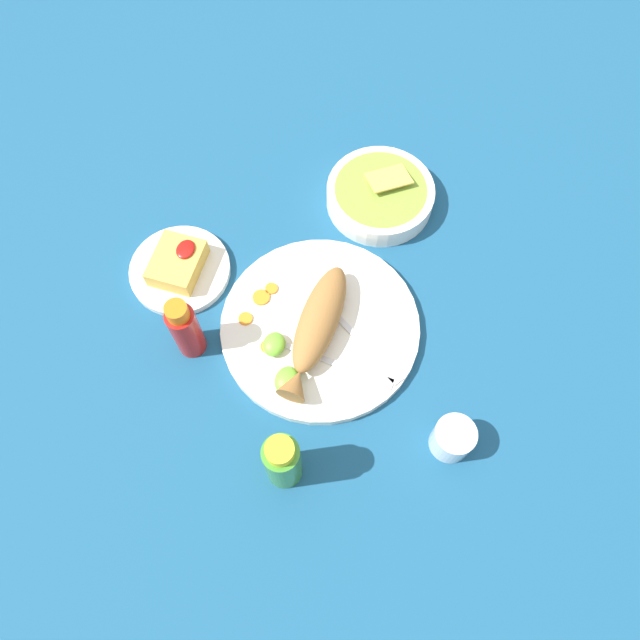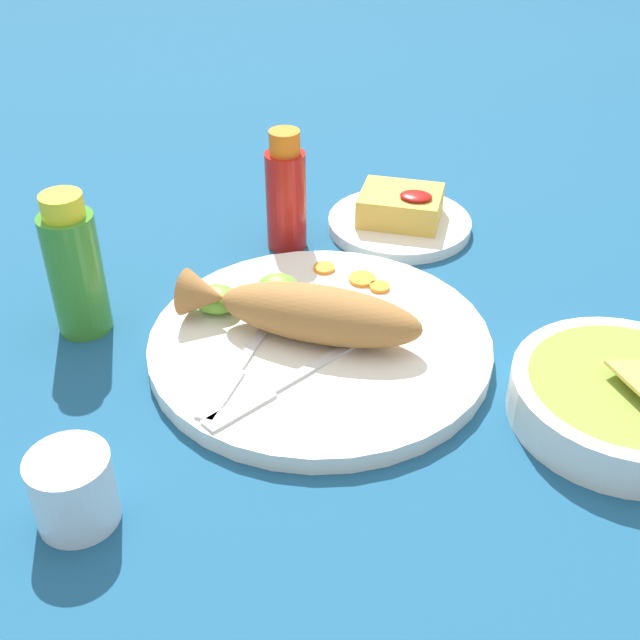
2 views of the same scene
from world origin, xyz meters
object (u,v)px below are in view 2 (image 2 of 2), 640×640
Objects in this scene: hot_sauce_bottle_green at (75,268)px; guacamole_bowl at (624,398)px; side_plate_fries at (399,224)px; fried_fish at (304,312)px; salt_cup at (74,493)px; main_plate at (320,344)px; hot_sauce_bottle_red at (286,195)px; fork_far at (240,365)px; fork_near at (278,386)px.

hot_sauce_bottle_green reaches higher than guacamole_bowl.
fried_fish is at bearing -100.82° from side_plate_fries.
salt_cup is at bearing -112.05° from fried_fish.
fried_fish is 1.62× the size of hot_sauce_bottle_green.
side_plate_fries is (0.04, 0.27, -0.00)m from main_plate.
main_plate is 0.22m from hot_sauce_bottle_red.
side_plate_fries is at bearing 168.62° from fork_far.
fork_far is at bearing -14.10° from hot_sauce_bottle_green.
fork_far is 2.91× the size of salt_cup.
fried_fish is 3.81× the size of salt_cup.
fried_fish is 1.68× the size of hot_sauce_bottle_red.
side_plate_fries is at bearing 129.33° from guacamole_bowl.
hot_sauce_bottle_red is at bearing -149.86° from side_plate_fries.
main_plate is 1.90× the size of side_plate_fries.
fork_far is 0.35m from side_plate_fries.
fried_fish reaches higher than fork_far.
hot_sauce_bottle_red is at bearing -132.26° from fork_near.
side_plate_fries is (0.10, 0.33, -0.01)m from fork_far.
main_plate is 0.09m from fork_far.
hot_sauce_bottle_green is (-0.16, -0.21, 0.00)m from hot_sauce_bottle_red.
fried_fish is at bearing -147.86° from fork_near.
fork_far is (-0.04, 0.02, 0.00)m from fork_near.
side_plate_fries is (0.17, 0.52, -0.02)m from salt_cup.
side_plate_fries is at bearing 81.59° from fried_fish.
fork_far is at bearing -174.79° from guacamole_bowl.
salt_cup is (-0.11, -0.17, 0.01)m from fork_near.
fork_near is at bearing 68.35° from fork_far.
fried_fish is 0.09m from fork_near.
main_plate is at bearing -65.62° from hot_sauce_bottle_red.
hot_sauce_bottle_red is at bearing 84.80° from salt_cup.
fried_fish is (-0.02, 0.00, 0.04)m from main_plate.
hot_sauce_bottle_green is 0.53m from guacamole_bowl.
hot_sauce_bottle_red is at bearing 53.94° from hot_sauce_bottle_green.
fried_fish is 0.08m from fork_far.
fork_near is at bearing -98.57° from side_plate_fries.
main_plate is 0.04m from fried_fish.
guacamole_bowl is at bearing 27.99° from salt_cup.
guacamole_bowl is (0.25, -0.30, 0.02)m from side_plate_fries.
main_plate is 1.70× the size of guacamole_bowl.
hot_sauce_bottle_green is at bearing -73.15° from fork_near.
fork_near is 0.36m from side_plate_fries.
side_plate_fries is at bearing 30.14° from hot_sauce_bottle_red.
fried_fish is at bearing 177.60° from main_plate.
fork_near is at bearing -16.63° from hot_sauce_bottle_green.
fork_far is at bearing -83.04° from fork_near.
fork_near is at bearing -101.80° from main_plate.
guacamole_bowl is at bearing -6.38° from main_plate.
fork_near is 0.87× the size of fork_far.
side_plate_fries is at bearing 72.33° from salt_cup.
main_plate is 2.07× the size of fork_near.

